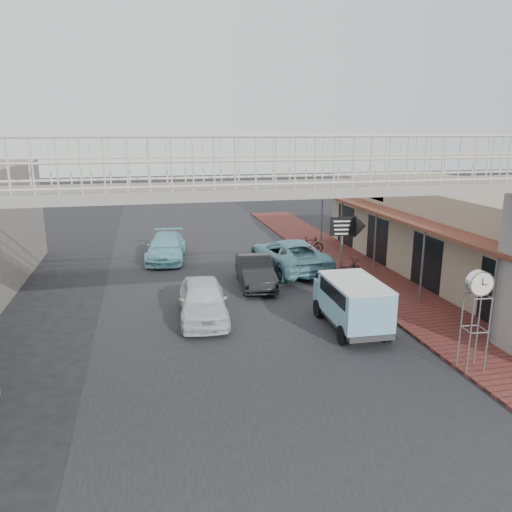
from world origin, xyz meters
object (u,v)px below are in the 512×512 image
white_hatchback (203,300)px  angkot_van (352,298)px  angkot_far (166,247)px  street_clock (479,288)px  arrow_sign (358,227)px  motorcycle_far (310,245)px  motorcycle_near (347,270)px  angkot_curb (289,255)px  dark_sedan (255,272)px

white_hatchback → angkot_van: bearing=-19.9°
angkot_far → street_clock: street_clock is taller
arrow_sign → motorcycle_far: bearing=105.2°
white_hatchback → street_clock: bearing=-36.3°
angkot_far → motorcycle_near: bearing=-29.8°
angkot_curb → motorcycle_near: angkot_curb is taller
angkot_curb → motorcycle_near: size_ratio=3.19×
angkot_curb → angkot_van: (-0.05, -7.51, 0.36)m
angkot_van → motorcycle_near: 5.50m
motorcycle_near → angkot_van: bearing=134.5°
angkot_van → angkot_curb: bearing=91.4°
angkot_van → street_clock: street_clock is taller
angkot_far → street_clock: 16.31m
angkot_curb → arrow_sign: size_ratio=1.92×
dark_sedan → motorcycle_far: bearing=53.7°
motorcycle_far → arrow_sign: arrow_sign is taller
dark_sedan → angkot_curb: angkot_curb is taller
motorcycle_near → arrow_sign: (0.58, 0.34, 1.82)m
white_hatchback → angkot_van: angkot_van is taller
angkot_far → street_clock: bearing=-55.1°
dark_sedan → angkot_van: size_ratio=1.07×
white_hatchback → motorcycle_far: (6.68, 8.04, -0.15)m
angkot_curb → street_clock: street_clock is taller
angkot_curb → white_hatchback: bearing=42.7°
dark_sedan → arrow_sign: size_ratio=1.38×
dark_sedan → angkot_curb: size_ratio=0.72×
motorcycle_far → angkot_curb: bearing=145.6°
white_hatchback → angkot_far: bearing=99.4°
angkot_curb → angkot_far: size_ratio=1.19×
white_hatchback → motorcycle_near: white_hatchback is taller
motorcycle_far → arrow_sign: bearing=-170.8°
angkot_van → angkot_far: bearing=119.0°
motorcycle_near → street_clock: size_ratio=0.60×
angkot_van → arrow_sign: size_ratio=1.28×
white_hatchback → street_clock: (6.68, -5.63, 1.73)m
motorcycle_far → street_clock: (0.00, -13.67, 1.88)m
angkot_far → angkot_van: (5.55, -10.80, 0.45)m
dark_sedan → arrow_sign: bearing=5.0°
motorcycle_near → motorcycle_far: (0.00, 5.01, -0.00)m
street_clock → white_hatchback: bearing=145.9°
street_clock → motorcycle_far: bearing=96.0°
angkot_van → motorcycle_far: (1.98, 10.11, -0.56)m
angkot_van → motorcycle_far: angkot_van is taller
white_hatchback → street_clock: size_ratio=1.46×
street_clock → arrow_sign: arrow_sign is taller
motorcycle_near → arrow_sign: 1.94m
dark_sedan → angkot_curb: (2.11, 2.12, 0.11)m
white_hatchback → motorcycle_far: 10.45m
motorcycle_near → motorcycle_far: 5.01m
angkot_far → angkot_van: bearing=-55.5°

